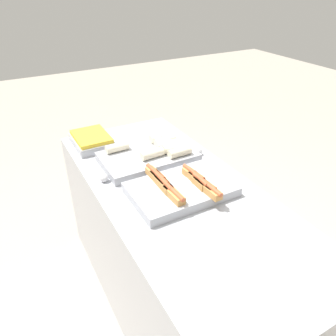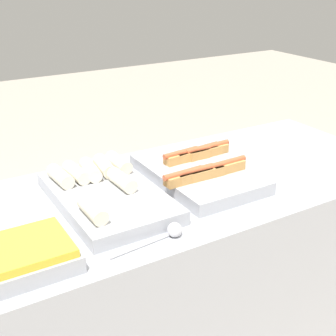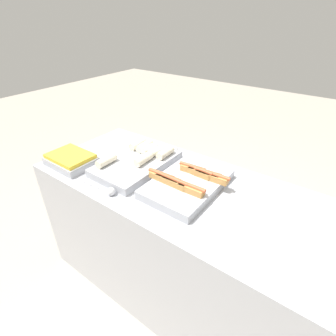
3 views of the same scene
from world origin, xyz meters
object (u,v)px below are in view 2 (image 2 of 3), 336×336
object	(u,v)px
tray_hotdogs	(198,171)
serving_spoon_far	(91,165)
tray_side_front	(19,258)
serving_spoon_near	(169,233)
tray_wraps	(105,192)

from	to	relation	value
tray_hotdogs	serving_spoon_far	distance (m)	0.44
tray_side_front	serving_spoon_near	xyz separation A→B (m)	(0.43, -0.08, -0.02)
tray_wraps	tray_side_front	bearing A→B (deg)	-145.84
tray_hotdogs	serving_spoon_near	xyz separation A→B (m)	(-0.31, -0.30, -0.02)
tray_hotdogs	serving_spoon_far	world-z (taller)	tray_hotdogs
tray_wraps	tray_side_front	distance (m)	0.43
tray_hotdogs	tray_side_front	size ratio (longest dim) A/B	1.70
tray_hotdogs	serving_spoon_near	distance (m)	0.44
tray_wraps	serving_spoon_near	bearing A→B (deg)	-77.75
tray_hotdogs	serving_spoon_near	world-z (taller)	tray_hotdogs
tray_wraps	tray_side_front	xyz separation A→B (m)	(-0.36, -0.24, -0.00)
tray_side_front	serving_spoon_far	distance (m)	0.68
tray_wraps	serving_spoon_far	distance (m)	0.29
serving_spoon_near	serving_spoon_far	bearing A→B (deg)	90.52
serving_spoon_near	tray_wraps	bearing A→B (deg)	102.25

